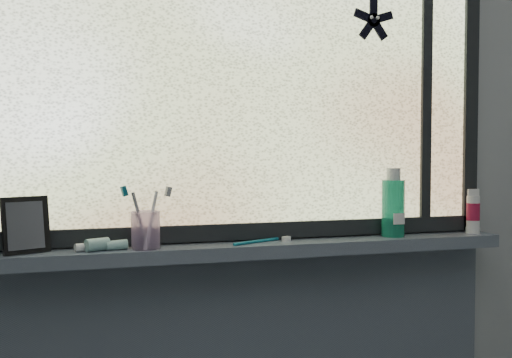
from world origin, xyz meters
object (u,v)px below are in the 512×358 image
object	(u,v)px
mouthwash_bottle	(393,202)
vanity_mirror	(26,225)
toothbrush_cup	(146,230)
cream_tube	(473,210)

from	to	relation	value
mouthwash_bottle	vanity_mirror	bearing A→B (deg)	-179.78
toothbrush_cup	cream_tube	size ratio (longest dim) A/B	0.99
vanity_mirror	mouthwash_bottle	size ratio (longest dim) A/B	0.83
mouthwash_bottle	cream_tube	size ratio (longest dim) A/B	1.72
vanity_mirror	toothbrush_cup	world-z (taller)	vanity_mirror
vanity_mirror	toothbrush_cup	size ratio (longest dim) A/B	1.45
mouthwash_bottle	toothbrush_cup	bearing A→B (deg)	-178.70
toothbrush_cup	mouthwash_bottle	bearing A→B (deg)	1.30
toothbrush_cup	cream_tube	xyz separation A→B (m)	(1.09, 0.01, 0.03)
mouthwash_bottle	cream_tube	distance (m)	0.30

